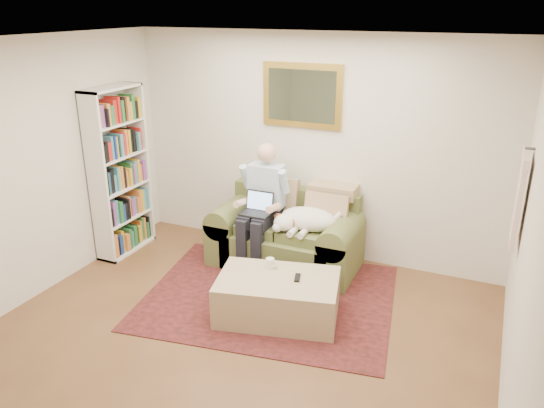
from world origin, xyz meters
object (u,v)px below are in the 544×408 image
Objects in this scene: bookshelf at (119,172)px; sleeping_dog at (308,219)px; ottoman at (278,297)px; laptop at (258,207)px; sofa at (286,241)px; seated_man at (260,208)px; coffee_mug at (270,263)px.

sleeping_dog is at bearing 8.90° from bookshelf.
bookshelf reaches higher than ottoman.
laptop is at bearing 125.83° from ottoman.
bookshelf reaches higher than sleeping_dog.
bookshelf reaches higher than sofa.
seated_man is 14.18× the size of coffee_mug.
sofa reaches higher than coffee_mug.
coffee_mug is (-0.16, 0.17, 0.26)m from ottoman.
laptop is 0.47× the size of sleeping_dog.
coffee_mug is (0.46, -0.75, -0.24)m from seated_man.
sleeping_dog is (0.30, -0.09, 0.35)m from sofa.
bookshelf is (-1.96, -0.44, 0.71)m from sofa.
ottoman is (0.62, -0.85, -0.53)m from laptop.
bookshelf reaches higher than seated_man.
ottoman is at bearing -71.32° from sofa.
seated_man is 0.71× the size of bookshelf.
ottoman is at bearing -54.17° from laptop.
seated_man is 1.24× the size of ottoman.
coffee_mug is at bearing -56.18° from laptop.
sleeping_dog is 0.84m from coffee_mug.
ottoman is 11.46× the size of coffee_mug.
laptop is 0.87m from coffee_mug.
laptop is 3.27× the size of coffee_mug.
seated_man reaches higher than sleeping_dog.
sofa reaches higher than sleeping_dog.
bookshelf is at bearing 164.75° from ottoman.
coffee_mug is at bearing -12.12° from bookshelf.
seated_man is at bearing 9.48° from bookshelf.
bookshelf is (-2.16, 0.46, 0.53)m from coffee_mug.
bookshelf is at bearing -170.52° from seated_man.
sofa is at bearing 41.02° from laptop.
laptop reaches higher than ottoman.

